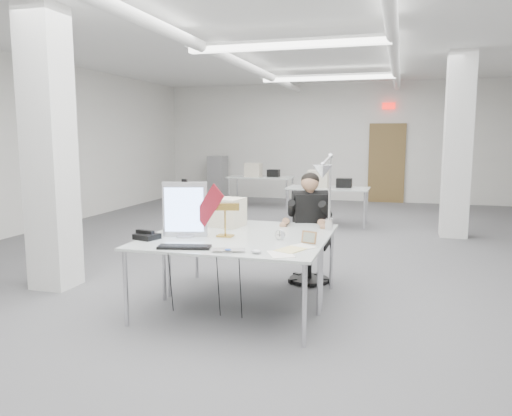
{
  "coord_description": "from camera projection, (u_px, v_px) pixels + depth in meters",
  "views": [
    {
      "loc": [
        1.57,
        -6.84,
        1.76
      ],
      "look_at": [
        0.16,
        -2.0,
        1.04
      ],
      "focal_mm": 35.0,
      "sensor_mm": 36.0,
      "label": 1
    }
  ],
  "objects": [
    {
      "name": "room_shell",
      "position": [
        289.0,
        141.0,
        7.06
      ],
      "size": [
        10.04,
        14.04,
        3.24
      ],
      "color": "#525255",
      "rests_on": "ground"
    },
    {
      "name": "paper_stack_b",
      "position": [
        290.0,
        250.0,
        4.45
      ],
      "size": [
        0.28,
        0.32,
        0.01
      ],
      "primitive_type": "cube",
      "rotation": [
        0.0,
        0.0,
        -0.42
      ],
      "color": "#E3D488",
      "rests_on": "desk_main"
    },
    {
      "name": "desk_main",
      "position": [
        225.0,
        245.0,
        4.71
      ],
      "size": [
        1.8,
        0.9,
        0.02
      ],
      "primitive_type": "cube",
      "color": "silver",
      "rests_on": "room_shell"
    },
    {
      "name": "pennant",
      "position": [
        209.0,
        205.0,
        4.91
      ],
      "size": [
        0.38,
        0.18,
        0.44
      ],
      "primitive_type": "cube",
      "rotation": [
        0.0,
        -0.87,
        -0.42
      ],
      "color": "maroon",
      "rests_on": "monitor"
    },
    {
      "name": "desk_phone",
      "position": [
        147.0,
        236.0,
        4.93
      ],
      "size": [
        0.26,
        0.24,
        0.05
      ],
      "primitive_type": "cube",
      "rotation": [
        0.0,
        0.0,
        -0.28
      ],
      "color": "black",
      "rests_on": "desk_main"
    },
    {
      "name": "desk_second",
      "position": [
        252.0,
        229.0,
        5.56
      ],
      "size": [
        1.8,
        0.9,
        0.02
      ],
      "primitive_type": "cube",
      "color": "silver",
      "rests_on": "room_shell"
    },
    {
      "name": "paper_stack_c",
      "position": [
        303.0,
        246.0,
        4.59
      ],
      "size": [
        0.27,
        0.26,
        0.01
      ],
      "primitive_type": "cube",
      "rotation": [
        0.0,
        0.0,
        -0.65
      ],
      "color": "silver",
      "rests_on": "desk_main"
    },
    {
      "name": "desk_clock",
      "position": [
        280.0,
        235.0,
        4.89
      ],
      "size": [
        0.11,
        0.06,
        0.1
      ],
      "primitive_type": "cylinder",
      "rotation": [
        1.57,
        0.0,
        -0.3
      ],
      "color": "#BBBAC0",
      "rests_on": "desk_main"
    },
    {
      "name": "seated_person",
      "position": [
        309.0,
        210.0,
        5.91
      ],
      "size": [
        0.62,
        0.68,
        0.84
      ],
      "primitive_type": null,
      "rotation": [
        0.0,
        0.0,
        0.37
      ],
      "color": "black",
      "rests_on": "office_chair"
    },
    {
      "name": "picture_frame_right",
      "position": [
        309.0,
        237.0,
        4.73
      ],
      "size": [
        0.16,
        0.08,
        0.12
      ],
      "primitive_type": "cube",
      "rotation": [
        -0.21,
        0.0,
        -0.31
      ],
      "color": "#B0794B",
      "rests_on": "desk_main"
    },
    {
      "name": "mouse",
      "position": [
        256.0,
        252.0,
        4.31
      ],
      "size": [
        0.1,
        0.07,
        0.04
      ],
      "primitive_type": "ellipsoid",
      "rotation": [
        0.0,
        0.0,
        -0.05
      ],
      "color": "#B6B7BC",
      "rests_on": "desk_main"
    },
    {
      "name": "architect_lamp",
      "position": [
        326.0,
        191.0,
        5.13
      ],
      "size": [
        0.38,
        0.73,
        0.9
      ],
      "primitive_type": null,
      "rotation": [
        0.0,
        0.0,
        0.2
      ],
      "color": "silver",
      "rests_on": "desk_second"
    },
    {
      "name": "filing_cabinet",
      "position": [
        218.0,
        177.0,
        14.39
      ],
      "size": [
        0.45,
        0.55,
        1.2
      ],
      "primitive_type": "cube",
      "color": "gray",
      "rests_on": "room_shell"
    },
    {
      "name": "keyboard",
      "position": [
        184.0,
        247.0,
        4.53
      ],
      "size": [
        0.5,
        0.26,
        0.02
      ],
      "primitive_type": "cube",
      "rotation": [
        0.0,
        0.0,
        0.21
      ],
      "color": "black",
      "rests_on": "desk_main"
    },
    {
      "name": "office_chair",
      "position": [
        310.0,
        244.0,
        6.02
      ],
      "size": [
        0.61,
        0.61,
        0.96
      ],
      "primitive_type": null,
      "rotation": [
        0.0,
        0.0,
        0.37
      ],
      "color": "black",
      "rests_on": "room_shell"
    },
    {
      "name": "paper_stack_a",
      "position": [
        281.0,
        254.0,
        4.29
      ],
      "size": [
        0.3,
        0.33,
        0.01
      ],
      "primitive_type": "cube",
      "rotation": [
        0.0,
        0.0,
        0.46
      ],
      "color": "white",
      "rests_on": "desk_main"
    },
    {
      "name": "picture_frame_left",
      "position": [
        178.0,
        229.0,
        5.14
      ],
      "size": [
        0.15,
        0.04,
        0.12
      ],
      "primitive_type": "cube",
      "rotation": [
        -0.21,
        0.0,
        0.06
      ],
      "color": "#AC914A",
      "rests_on": "desk_main"
    },
    {
      "name": "beige_monitor",
      "position": [
        227.0,
        212.0,
        5.63
      ],
      "size": [
        0.39,
        0.38,
        0.32
      ],
      "primitive_type": "cube",
      "rotation": [
        0.0,
        0.0,
        -0.19
      ],
      "color": "beige",
      "rests_on": "desk_second"
    },
    {
      "name": "bg_desk_a",
      "position": [
        328.0,
        188.0,
        9.88
      ],
      "size": [
        1.6,
        0.8,
        0.02
      ],
      "primitive_type": "cube",
      "color": "silver",
      "rests_on": "room_shell"
    },
    {
      "name": "monitor",
      "position": [
        185.0,
        209.0,
        5.03
      ],
      "size": [
        0.44,
        0.16,
        0.56
      ],
      "primitive_type": "cube",
      "rotation": [
        0.0,
        0.0,
        0.26
      ],
      "color": "silver",
      "rests_on": "desk_main"
    },
    {
      "name": "laptop",
      "position": [
        228.0,
        251.0,
        4.35
      ],
      "size": [
        0.33,
        0.26,
        0.02
      ],
      "primitive_type": "imported",
      "rotation": [
        0.0,
        0.0,
        0.26
      ],
      "color": "#ACACB0",
      "rests_on": "desk_main"
    },
    {
      "name": "bankers_lamp",
      "position": [
        225.0,
        219.0,
        5.03
      ],
      "size": [
        0.33,
        0.2,
        0.35
      ],
      "primitive_type": null,
      "rotation": [
        0.0,
        0.0,
        0.26
      ],
      "color": "gold",
      "rests_on": "desk_main"
    },
    {
      "name": "bg_desk_b",
      "position": [
        261.0,
        177.0,
        12.52
      ],
      "size": [
        1.6,
        0.8,
        0.02
      ],
      "primitive_type": "cube",
      "color": "silver",
      "rests_on": "room_shell"
    }
  ]
}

